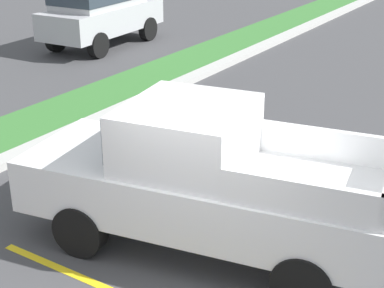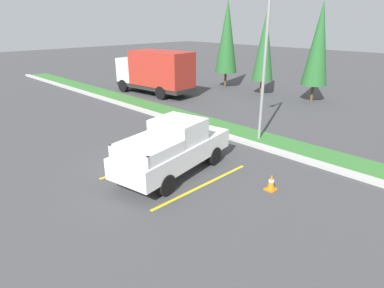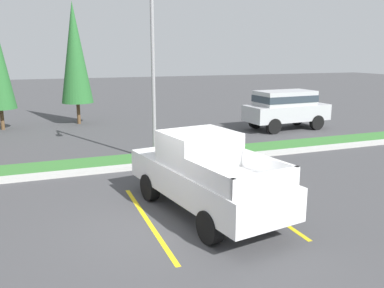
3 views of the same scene
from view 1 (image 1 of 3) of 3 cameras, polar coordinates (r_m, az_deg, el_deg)
name	(u,v)px [view 1 (image 1 of 3)]	position (r m, az deg, el deg)	size (l,w,h in m)	color
ground_plane	(198,285)	(7.78, 0.55, -13.57)	(120.00, 120.00, 0.00)	#424244
parking_line_far	(256,202)	(9.73, 6.23, -5.61)	(0.12, 4.80, 0.01)	yellow
pickup_truck_main	(204,180)	(8.06, 1.21, -3.53)	(2.77, 5.47, 2.10)	black
suv_distant	(101,9)	(19.97, -8.82, 12.85)	(4.70, 2.16, 2.10)	black
traffic_cone	(234,132)	(11.76, 4.10, 1.19)	(0.36, 0.36, 0.60)	orange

